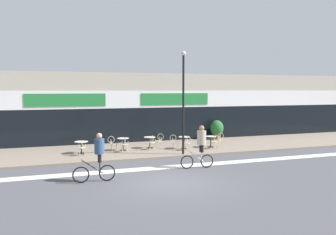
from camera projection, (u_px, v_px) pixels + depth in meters
ground_plane at (169, 183)px, 13.35m from camera, size 120.00×120.00×0.00m
sidewalk_slab at (132, 150)px, 20.21m from camera, size 40.00×5.50×0.12m
storefront_facade at (119, 107)px, 24.46m from camera, size 40.00×4.06×4.97m
bike_lane_stripe at (152, 168)px, 15.78m from camera, size 36.00×0.70×0.01m
bistro_table_0 at (81, 145)px, 18.78m from camera, size 0.76×0.76×0.71m
bistro_table_1 at (123, 142)px, 19.79m from camera, size 0.70×0.70×0.75m
bistro_table_2 at (150, 140)px, 20.55m from camera, size 0.71×0.71×0.71m
bistro_table_3 at (184, 140)px, 20.38m from camera, size 0.69×0.69×0.76m
bistro_table_4 at (211, 139)px, 20.87m from camera, size 0.69×0.69×0.71m
cafe_chair_0_near at (82, 147)px, 18.18m from camera, size 0.41×0.58×0.90m
cafe_chair_1_near at (125, 144)px, 19.20m from camera, size 0.43×0.59×0.90m
cafe_chair_1_side at (113, 142)px, 19.60m from camera, size 0.58×0.41×0.90m
cafe_chair_2_near at (152, 142)px, 19.95m from camera, size 0.40×0.57×0.90m
cafe_chair_2_side at (159, 140)px, 20.74m from camera, size 0.57×0.40×0.90m
cafe_chair_3_near at (188, 142)px, 19.79m from camera, size 0.44×0.60×0.90m
cafe_chair_3_side at (175, 141)px, 20.19m from camera, size 0.58×0.42×0.90m
cafe_chair_4_near at (215, 141)px, 20.28m from camera, size 0.44×0.59×0.90m
cafe_chair_4_side at (220, 139)px, 21.07m from camera, size 0.59×0.43×0.90m
planter_pot at (217, 129)px, 24.29m from camera, size 0.98×0.98×1.41m
lamp_post at (183, 96)px, 18.44m from camera, size 0.26×0.26×5.82m
cyclist_0 at (98, 154)px, 13.41m from camera, size 1.74×0.48×2.02m
cyclist_1 at (201, 143)px, 15.77m from camera, size 1.65×0.54×2.07m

